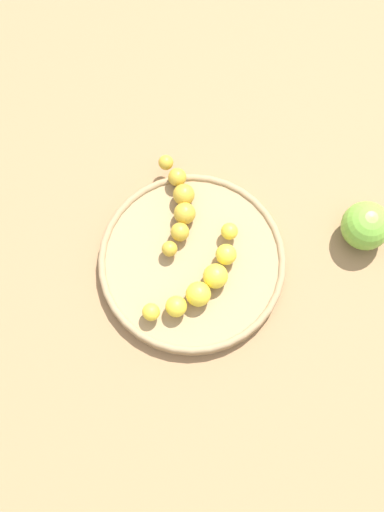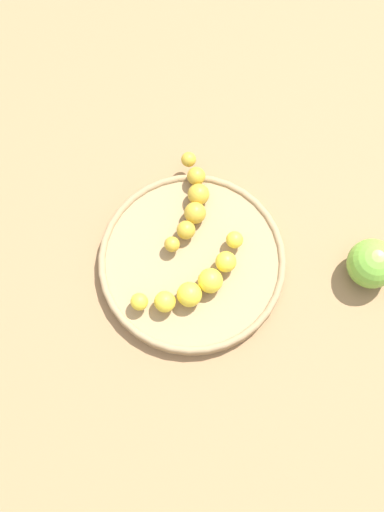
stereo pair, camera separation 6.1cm
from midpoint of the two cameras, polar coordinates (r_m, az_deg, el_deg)
name	(u,v)px [view 1 (the left image)]	position (r m, az deg, el deg)	size (l,w,h in m)	color
ground_plane	(192,264)	(0.93, -1.88, -0.92)	(2.40, 2.40, 0.00)	#936D47
fruit_bowl	(192,262)	(0.91, -1.90, -0.70)	(0.26, 0.26, 0.02)	#A08259
banana_spotted	(180,204)	(0.92, -2.98, 4.29)	(0.15, 0.07, 0.03)	gold
banana_yellow	(202,281)	(0.88, -1.07, -2.39)	(0.16, 0.11, 0.03)	yellow
apple_green	(366,226)	(0.93, 12.96, 2.36)	(0.07, 0.07, 0.07)	#72B238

